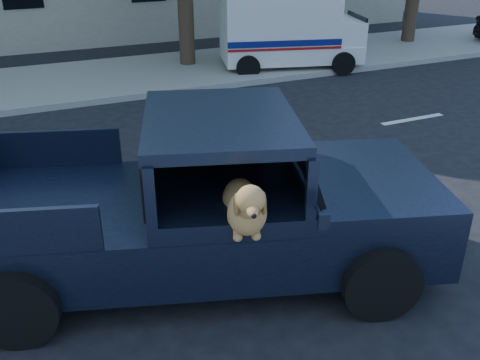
{
  "coord_description": "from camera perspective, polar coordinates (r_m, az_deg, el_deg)",
  "views": [
    {
      "loc": [
        0.09,
        -5.12,
        3.9
      ],
      "look_at": [
        2.24,
        -0.3,
        1.32
      ],
      "focal_mm": 40.0,
      "sensor_mm": 36.0,
      "label": 1
    }
  ],
  "objects": [
    {
      "name": "ground",
      "position": [
        6.43,
        -20.23,
        -13.22
      ],
      "size": [
        120.0,
        120.0,
        0.0
      ],
      "primitive_type": "plane",
      "color": "black",
      "rests_on": "ground"
    },
    {
      "name": "far_sidewalk",
      "position": [
        14.82,
        -23.84,
        8.83
      ],
      "size": [
        60.0,
        4.0,
        0.15
      ],
      "primitive_type": "cube",
      "color": "gray",
      "rests_on": "ground"
    },
    {
      "name": "lane_stripes",
      "position": [
        9.56,
        -10.41,
        1.5
      ],
      "size": [
        21.6,
        0.14,
        0.01
      ],
      "primitive_type": null,
      "color": "silver",
      "rests_on": "ground"
    },
    {
      "name": "pickup_truck",
      "position": [
        6.38,
        -5.14,
        -4.53
      ],
      "size": [
        5.93,
        3.73,
        1.98
      ],
      "rotation": [
        0.0,
        0.0,
        -0.31
      ],
      "color": "black",
      "rests_on": "ground"
    },
    {
      "name": "mail_truck",
      "position": [
        15.7,
        5.09,
        14.97
      ],
      "size": [
        4.2,
        2.79,
        2.12
      ],
      "rotation": [
        0.0,
        0.0,
        -0.26
      ],
      "color": "silver",
      "rests_on": "ground"
    }
  ]
}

